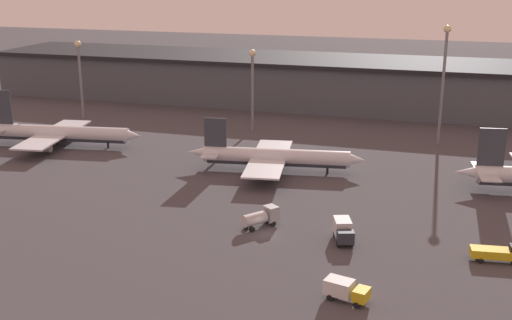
{
  "coord_description": "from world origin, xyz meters",
  "views": [
    {
      "loc": [
        26.26,
        -92.66,
        41.94
      ],
      "look_at": [
        -7.76,
        20.46,
        6.0
      ],
      "focal_mm": 45.0,
      "sensor_mm": 36.0,
      "label": 1
    }
  ],
  "objects": [
    {
      "name": "service_vehicle_0",
      "position": [
        12.5,
        1.01,
        1.85
      ],
      "size": [
        4.3,
        6.51,
        3.33
      ],
      "rotation": [
        0.0,
        0.0,
        -1.25
      ],
      "color": "#282D38",
      "rests_on": "ground"
    },
    {
      "name": "service_vehicle_5",
      "position": [
        -1.61,
        2.68,
        1.75
      ],
      "size": [
        5.72,
        6.46,
        3.22
      ],
      "rotation": [
        0.0,
        0.0,
        0.91
      ],
      "color": "#9EA3A8",
      "rests_on": "ground"
    },
    {
      "name": "lamp_post_2",
      "position": [
        25.35,
        64.9,
        17.92
      ],
      "size": [
        1.8,
        1.8,
        28.69
      ],
      "color": "slate",
      "rests_on": "ground"
    },
    {
      "name": "service_vehicle_1",
      "position": [
        35.61,
        0.22,
        1.32
      ],
      "size": [
        8.03,
        3.37,
        2.77
      ],
      "rotation": [
        0.0,
        0.0,
        0.12
      ],
      "color": "gold",
      "rests_on": "ground"
    },
    {
      "name": "lamp_post_1",
      "position": [
        -22.08,
        64.9,
        13.86
      ],
      "size": [
        1.8,
        1.8,
        21.33
      ],
      "color": "slate",
      "rests_on": "ground"
    },
    {
      "name": "airplane_0",
      "position": [
        -62.63,
        36.91,
        3.14
      ],
      "size": [
        41.0,
        29.03,
        13.3
      ],
      "rotation": [
        0.0,
        0.0,
        0.15
      ],
      "color": "silver",
      "rests_on": "ground"
    },
    {
      "name": "terminal_building",
      "position": [
        0.0,
        102.28,
        7.29
      ],
      "size": [
        235.64,
        31.77,
        14.51
      ],
      "color": "#4C515B",
      "rests_on": "ground"
    },
    {
      "name": "service_vehicle_3",
      "position": [
        15.83,
        -17.69,
        1.57
      ],
      "size": [
        6.23,
        3.8,
        2.74
      ],
      "rotation": [
        0.0,
        0.0,
        -0.24
      ],
      "color": "gold",
      "rests_on": "ground"
    },
    {
      "name": "airplane_1",
      "position": [
        -7.51,
        32.76,
        3.04
      ],
      "size": [
        37.89,
        28.73,
        11.14
      ],
      "rotation": [
        0.0,
        0.0,
        0.15
      ],
      "color": "silver",
      "rests_on": "ground"
    },
    {
      "name": "ground",
      "position": [
        0.0,
        0.0,
        0.0
      ],
      "size": [
        600.0,
        600.0,
        0.0
      ],
      "primitive_type": "plane",
      "color": "#423F44"
    },
    {
      "name": "lamp_post_0",
      "position": [
        -72.8,
        64.9,
        14.21
      ],
      "size": [
        1.8,
        1.8,
        21.95
      ],
      "color": "slate",
      "rests_on": "ground"
    }
  ]
}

